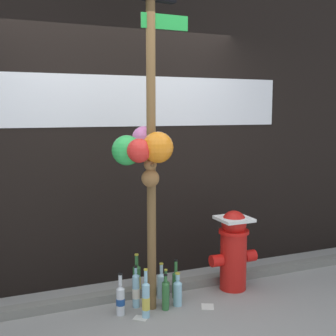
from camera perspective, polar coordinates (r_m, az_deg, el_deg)
ground_plane at (r=3.63m, az=-0.39°, el=-20.78°), size 14.00×14.00×0.00m
building_wall at (r=4.45m, az=-6.96°, el=10.26°), size 10.00×0.21×3.88m
curb_strip at (r=4.27m, az=-4.49°, el=-15.69°), size 8.00×0.12×0.08m
memorial_post at (r=3.65m, az=-2.80°, el=5.69°), size 0.67×0.57×2.95m
fire_hydrant at (r=4.36m, az=8.43°, el=-10.20°), size 0.48×0.31×0.77m
bottle_0 at (r=4.21m, az=-0.86°, el=-14.70°), size 0.08×0.08×0.33m
bottle_1 at (r=4.22m, az=-4.05°, el=-14.20°), size 0.07×0.07×0.41m
bottle_2 at (r=3.84m, az=-2.86°, el=-16.53°), size 0.07×0.07×0.42m
bottle_3 at (r=4.06m, az=1.25°, el=-15.62°), size 0.08×0.08×0.30m
bottle_4 at (r=3.98m, az=-0.32°, el=-15.97°), size 0.06×0.06×0.32m
bottle_5 at (r=3.91m, az=-6.13°, el=-16.45°), size 0.07×0.07×0.36m
bottle_6 at (r=4.07m, az=-0.28°, el=-15.59°), size 0.07×0.07×0.33m
bottle_7 at (r=4.20m, az=1.01°, el=-14.58°), size 0.07×0.07×0.36m
bottle_8 at (r=4.03m, az=-4.15°, el=-15.42°), size 0.06×0.06×0.37m
litter_0 at (r=4.79m, az=10.11°, el=-13.65°), size 0.15×0.14×0.01m
litter_1 at (r=3.89m, az=-3.53°, el=-18.71°), size 0.15×0.14×0.01m
litter_2 at (r=4.09m, az=5.13°, el=-17.33°), size 0.15×0.16×0.01m
litter_3 at (r=4.30m, az=-13.17°, el=-16.23°), size 0.12×0.09×0.01m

